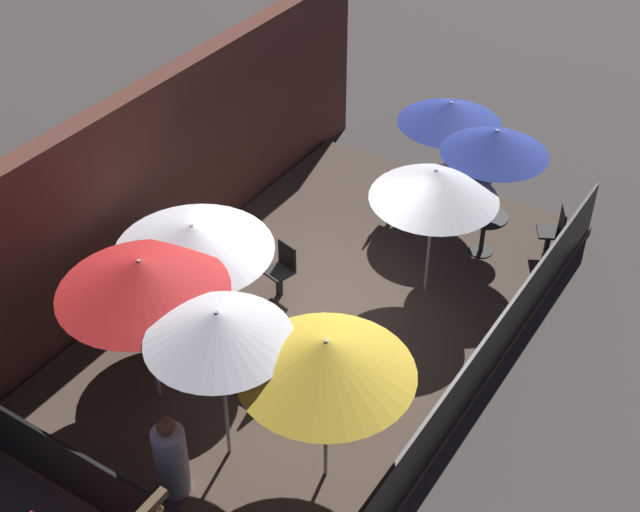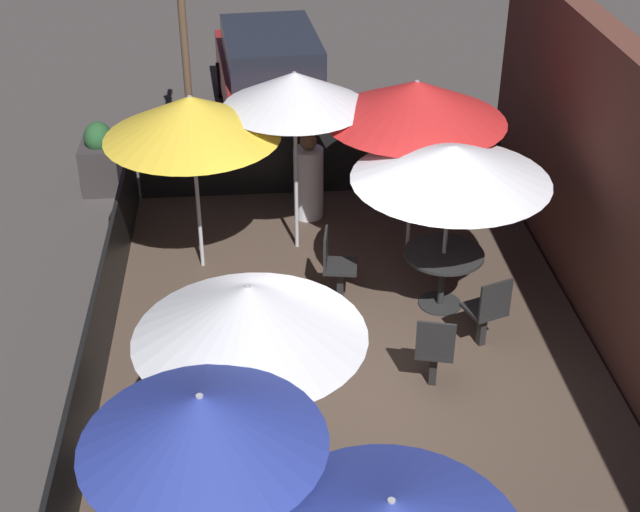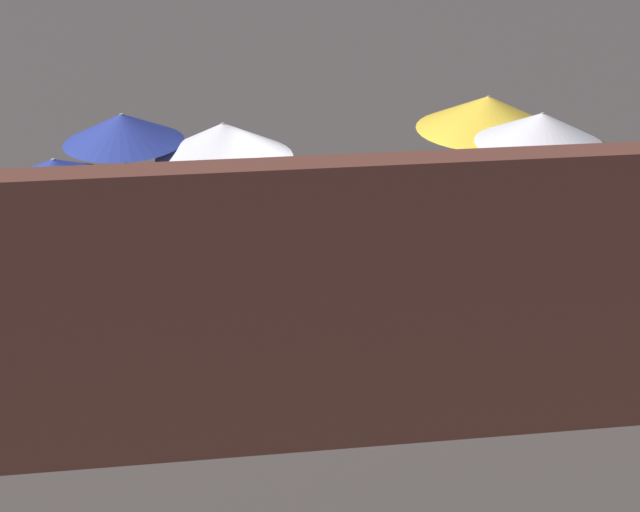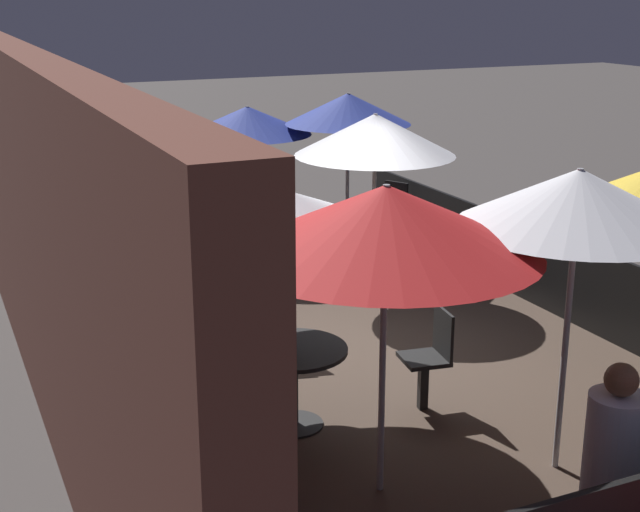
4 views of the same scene
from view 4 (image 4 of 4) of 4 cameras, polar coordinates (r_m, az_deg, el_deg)
name	(u,v)px [view 4 (image 4 of 4)]	position (r m, az deg, el deg)	size (l,w,h in m)	color
ground_plane	(345,357)	(9.73, 1.58, -6.50)	(60.00, 60.00, 0.00)	#423D3A
patio_deck	(345,352)	(9.70, 1.58, -6.17)	(9.19, 5.57, 0.12)	#47382D
building_wall	(44,242)	(8.36, -17.24, 0.89)	(10.79, 0.36, 3.32)	brown
fence_front	(552,273)	(10.93, 14.63, -1.07)	(8.99, 0.05, 0.95)	black
patio_umbrella_0	(348,109)	(12.22, 1.81, 9.39)	(1.72, 1.72, 2.37)	#B2B2B7
patio_umbrella_1	(292,217)	(7.37, -1.80, 2.52)	(2.26, 2.26, 2.12)	#B2B2B7
patio_umbrella_2	(578,199)	(6.87, 16.18, 3.55)	(1.81, 1.81, 2.46)	#B2B2B7
patio_umbrella_3	(375,135)	(10.84, 3.55, 7.75)	(1.96, 1.96, 2.28)	#B2B2B7
patio_umbrella_4	(386,220)	(6.31, 4.22, 2.31)	(2.26, 2.26, 2.41)	#B2B2B7
patio_umbrella_5	(247,121)	(12.54, -4.67, 8.63)	(1.79, 1.79, 2.16)	#B2B2B7
dining_table_0	(347,221)	(12.52, 1.74, 2.27)	(0.76, 0.76, 0.75)	black
dining_table_1	(293,364)	(7.80, -1.71, -6.91)	(0.95, 0.95, 0.74)	black
patio_chair_0	(228,242)	(11.81, -5.90, 0.91)	(0.42, 0.42, 0.93)	black
patio_chair_1	(392,210)	(13.47, 4.62, 2.92)	(0.54, 0.54, 0.93)	black
patio_chair_2	(225,342)	(8.49, -6.08, -5.49)	(0.51, 0.51, 0.94)	black
patio_chair_3	(271,310)	(9.29, -3.15, -3.50)	(0.49, 0.49, 0.93)	black
patio_chair_4	(431,355)	(8.20, 7.10, -6.30)	(0.46, 0.46, 0.95)	black
patron_0	(613,458)	(6.73, 18.25, -12.15)	(0.59, 0.59, 1.28)	silver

